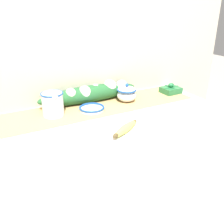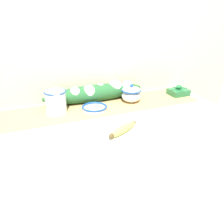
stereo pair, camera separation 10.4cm
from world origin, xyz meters
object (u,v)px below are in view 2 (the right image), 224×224
cream_pitcher (56,101)px  banana (123,129)px  gift_box (178,92)px  napkin_stack (1,147)px  small_dish (95,108)px  spoon (156,111)px  sugar_bowl (131,94)px

cream_pitcher → banana: bearing=-55.1°
banana → gift_box: size_ratio=1.53×
napkin_stack → small_dish: bearing=27.5°
small_dish → napkin_stack: small_dish is taller
cream_pitcher → small_dish: (0.19, -0.03, -0.05)m
small_dish → spoon: 0.32m
banana → sugar_bowl: bearing=58.4°
cream_pitcher → napkin_stack: cream_pitcher is taller
napkin_stack → sugar_bowl: bearing=21.5°
banana → gift_box: 0.61m
spoon → gift_box: gift_box is taller
cream_pitcher → gift_box: (0.74, -0.00, -0.04)m
sugar_bowl → napkin_stack: 0.74m
banana → gift_box: gift_box is taller
gift_box → spoon: bearing=-146.3°
sugar_bowl → napkin_stack: sugar_bowl is taller
small_dish → spoon: small_dish is taller
sugar_bowl → spoon: bearing=-73.5°
cream_pitcher → napkin_stack: size_ratio=0.94×
sugar_bowl → small_dish: (-0.23, -0.03, -0.04)m
spoon → gift_box: (0.27, 0.18, 0.02)m
small_dish → gift_box: (0.55, 0.03, 0.01)m
napkin_stack → gift_box: (1.00, 0.27, 0.01)m
banana → spoon: 0.29m
banana → napkin_stack: banana is taller
gift_box → napkin_stack: bearing=-165.1°
spoon → gift_box: 0.32m
napkin_stack → gift_box: 1.04m
spoon → banana: bearing=-167.8°
cream_pitcher → banana: cream_pitcher is taller
napkin_stack → gift_box: gift_box is taller
banana → cream_pitcher: bearing=124.9°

